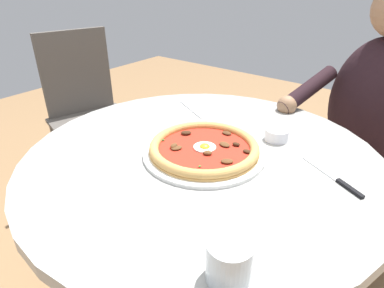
{
  "coord_description": "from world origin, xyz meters",
  "views": [
    {
      "loc": [
        -0.64,
        -0.46,
        1.17
      ],
      "look_at": [
        -0.01,
        0.03,
        0.74
      ],
      "focal_mm": 30.54,
      "sensor_mm": 36.0,
      "label": 1
    }
  ],
  "objects_px": {
    "steak_knife": "(340,182)",
    "ramekin_capers": "(277,134)",
    "dining_table": "(202,198)",
    "water_glass": "(229,263)",
    "cafe_chair_spare_near": "(87,106)",
    "pizza_on_plate": "(204,149)",
    "diner_person": "(361,154)",
    "fork_utensil": "(191,109)"
  },
  "relations": [
    {
      "from": "diner_person",
      "to": "cafe_chair_spare_near",
      "type": "bearing_deg",
      "value": 107.55
    },
    {
      "from": "pizza_on_plate",
      "to": "steak_knife",
      "type": "relative_size",
      "value": 1.92
    },
    {
      "from": "steak_knife",
      "to": "cafe_chair_spare_near",
      "type": "relative_size",
      "value": 0.19
    },
    {
      "from": "steak_knife",
      "to": "pizza_on_plate",
      "type": "bearing_deg",
      "value": 104.71
    },
    {
      "from": "pizza_on_plate",
      "to": "cafe_chair_spare_near",
      "type": "relative_size",
      "value": 0.37
    },
    {
      "from": "ramekin_capers",
      "to": "fork_utensil",
      "type": "xyz_separation_m",
      "value": [
        0.03,
        0.35,
        -0.02
      ]
    },
    {
      "from": "water_glass",
      "to": "steak_knife",
      "type": "relative_size",
      "value": 0.43
    },
    {
      "from": "water_glass",
      "to": "cafe_chair_spare_near",
      "type": "height_order",
      "value": "cafe_chair_spare_near"
    },
    {
      "from": "ramekin_capers",
      "to": "fork_utensil",
      "type": "height_order",
      "value": "ramekin_capers"
    },
    {
      "from": "dining_table",
      "to": "pizza_on_plate",
      "type": "height_order",
      "value": "pizza_on_plate"
    },
    {
      "from": "steak_knife",
      "to": "fork_utensil",
      "type": "height_order",
      "value": "steak_knife"
    },
    {
      "from": "fork_utensil",
      "to": "ramekin_capers",
      "type": "bearing_deg",
      "value": -95.14
    },
    {
      "from": "dining_table",
      "to": "water_glass",
      "type": "xyz_separation_m",
      "value": [
        -0.31,
        -0.28,
        0.19
      ]
    },
    {
      "from": "diner_person",
      "to": "dining_table",
      "type": "bearing_deg",
      "value": 155.3
    },
    {
      "from": "ramekin_capers",
      "to": "fork_utensil",
      "type": "relative_size",
      "value": 0.44
    },
    {
      "from": "pizza_on_plate",
      "to": "diner_person",
      "type": "height_order",
      "value": "diner_person"
    },
    {
      "from": "water_glass",
      "to": "diner_person",
      "type": "bearing_deg",
      "value": -1.62
    },
    {
      "from": "diner_person",
      "to": "ramekin_capers",
      "type": "bearing_deg",
      "value": 158.87
    },
    {
      "from": "fork_utensil",
      "to": "cafe_chair_spare_near",
      "type": "distance_m",
      "value": 0.73
    },
    {
      "from": "pizza_on_plate",
      "to": "fork_utensil",
      "type": "distance_m",
      "value": 0.33
    },
    {
      "from": "dining_table",
      "to": "steak_knife",
      "type": "distance_m",
      "value": 0.39
    },
    {
      "from": "steak_knife",
      "to": "ramekin_capers",
      "type": "distance_m",
      "value": 0.25
    },
    {
      "from": "cafe_chair_spare_near",
      "to": "ramekin_capers",
      "type": "bearing_deg",
      "value": -93.84
    },
    {
      "from": "dining_table",
      "to": "diner_person",
      "type": "xyz_separation_m",
      "value": [
        0.66,
        -0.3,
        -0.05
      ]
    },
    {
      "from": "ramekin_capers",
      "to": "diner_person",
      "type": "height_order",
      "value": "diner_person"
    },
    {
      "from": "pizza_on_plate",
      "to": "ramekin_capers",
      "type": "distance_m",
      "value": 0.24
    },
    {
      "from": "diner_person",
      "to": "pizza_on_plate",
      "type": "bearing_deg",
      "value": 155.77
    },
    {
      "from": "water_glass",
      "to": "diner_person",
      "type": "relative_size",
      "value": 0.07
    },
    {
      "from": "cafe_chair_spare_near",
      "to": "dining_table",
      "type": "bearing_deg",
      "value": -106.4
    },
    {
      "from": "ramekin_capers",
      "to": "water_glass",
      "type": "bearing_deg",
      "value": -163.59
    },
    {
      "from": "dining_table",
      "to": "ramekin_capers",
      "type": "xyz_separation_m",
      "value": [
        0.2,
        -0.13,
        0.17
      ]
    },
    {
      "from": "steak_knife",
      "to": "diner_person",
      "type": "bearing_deg",
      "value": 3.96
    },
    {
      "from": "steak_knife",
      "to": "fork_utensil",
      "type": "bearing_deg",
      "value": 75.46
    },
    {
      "from": "dining_table",
      "to": "water_glass",
      "type": "bearing_deg",
      "value": -138.06
    },
    {
      "from": "ramekin_capers",
      "to": "cafe_chair_spare_near",
      "type": "relative_size",
      "value": 0.08
    },
    {
      "from": "water_glass",
      "to": "fork_utensil",
      "type": "xyz_separation_m",
      "value": [
        0.54,
        0.5,
        -0.03
      ]
    },
    {
      "from": "water_glass",
      "to": "steak_knife",
      "type": "height_order",
      "value": "water_glass"
    },
    {
      "from": "ramekin_capers",
      "to": "fork_utensil",
      "type": "distance_m",
      "value": 0.35
    },
    {
      "from": "dining_table",
      "to": "diner_person",
      "type": "distance_m",
      "value": 0.73
    },
    {
      "from": "steak_knife",
      "to": "diner_person",
      "type": "relative_size",
      "value": 0.15
    },
    {
      "from": "pizza_on_plate",
      "to": "steak_knife",
      "type": "xyz_separation_m",
      "value": [
        0.09,
        -0.34,
        -0.01
      ]
    },
    {
      "from": "water_glass",
      "to": "steak_knife",
      "type": "distance_m",
      "value": 0.4
    }
  ]
}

